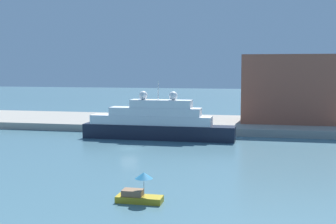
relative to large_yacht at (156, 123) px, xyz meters
The scene contains 8 objects.
ground 10.50m from the large_yacht, 101.14° to the right, with size 400.00×400.00×0.00m, color slate.
quay_dock 18.12m from the large_yacht, 96.23° to the left, with size 110.00×23.63×1.40m, color gray.
large_yacht is the anchor object (origin of this frame).
small_motorboat 37.59m from the large_yacht, 78.94° to the right, with size 4.40×1.67×2.91m.
harbor_building 30.77m from the large_yacht, 38.96° to the left, with size 18.92×10.80×13.89m, color #93513D.
parked_car 18.09m from the large_yacht, 139.78° to the left, with size 4.55×1.88×1.45m.
person_figure 17.86m from the large_yacht, 117.20° to the left, with size 0.36×0.36×1.57m.
mooring_bollard 7.27m from the large_yacht, 83.91° to the left, with size 0.37×0.37×0.86m, color black.
Camera 1 is at (20.53, -67.03, 12.77)m, focal length 48.15 mm.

